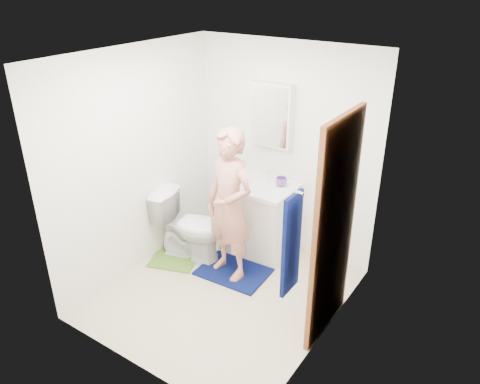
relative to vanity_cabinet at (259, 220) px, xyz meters
The scene contains 22 objects.
floor 1.01m from the vanity_cabinet, 80.69° to the right, with size 2.20×2.40×0.02m, color beige.
ceiling 2.21m from the vanity_cabinet, 80.69° to the right, with size 2.20×2.40×0.02m, color white.
wall_back 0.87m from the vanity_cabinet, 63.05° to the left, with size 2.20×0.02×2.40m, color white.
wall_front 2.28m from the vanity_cabinet, 85.96° to the right, with size 2.20×0.02×2.40m, color white.
wall_left 1.55m from the vanity_cabinet, 136.37° to the right, with size 0.02×2.40×2.40m, color white.
wall_right 1.75m from the vanity_cabinet, 35.99° to the right, with size 0.02×2.40×2.40m, color white.
vanity_cabinet is the anchor object (origin of this frame).
countertop 0.43m from the vanity_cabinet, ahead, with size 0.79×0.59×0.05m, color white.
sink_basin 0.44m from the vanity_cabinet, ahead, with size 0.40×0.40×0.03m, color white.
faucet 0.54m from the vanity_cabinet, 90.00° to the left, with size 0.03×0.03×0.12m, color silver.
medicine_cabinet 1.22m from the vanity_cabinet, 90.00° to the left, with size 0.50×0.12×0.70m, color white.
mirror_panel 1.21m from the vanity_cabinet, 90.00° to the left, with size 0.46×0.01×0.66m, color white.
door 1.57m from the vanity_cabinet, 32.20° to the right, with size 0.05×0.80×2.05m, color brown.
door_knob 1.69m from the vanity_cabinet, 42.72° to the right, with size 0.07×0.07×0.07m, color gold.
towel 2.08m from the vanity_cabinet, 51.53° to the right, with size 0.03×0.24×0.80m, color #08124D.
towel_hook 2.30m from the vanity_cabinet, 50.60° to the right, with size 0.02×0.02×0.06m, color silver.
toilet 0.80m from the vanity_cabinet, 135.13° to the right, with size 0.45×0.79×0.81m, color white.
bath_mat 0.69m from the vanity_cabinet, 87.12° to the right, with size 0.75×0.54×0.02m, color #08124D.
green_rug 1.08m from the vanity_cabinet, 132.36° to the right, with size 0.51×0.43×0.02m, color #57842C.
soap_dispenser 0.61m from the vanity_cabinet, behind, with size 0.08×0.08×0.17m, color #AA4F52.
toothbrush_cup 0.56m from the vanity_cabinet, 25.62° to the left, with size 0.13×0.13×0.10m, color #6B4598.
man 0.75m from the vanity_cabinet, 89.13° to the right, with size 0.60×0.39×1.65m, color tan.
Camera 1 is at (2.32, -3.15, 3.05)m, focal length 35.00 mm.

